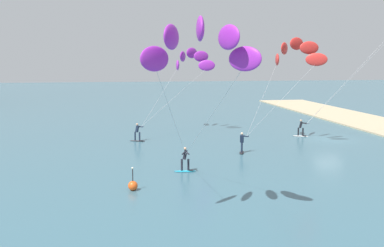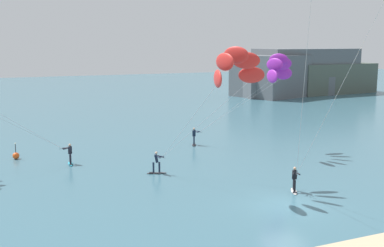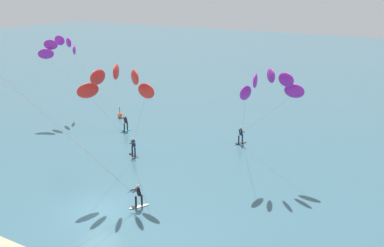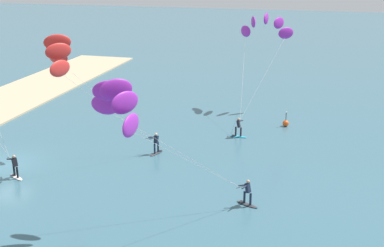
% 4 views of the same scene
% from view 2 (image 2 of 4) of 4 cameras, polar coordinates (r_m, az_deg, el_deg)
% --- Properties ---
extents(ground_plane, '(240.00, 240.00, 0.00)m').
position_cam_2_polar(ground_plane, '(29.89, 10.96, -9.46)').
color(ground_plane, '#386070').
extents(kitesurfer_mid_water, '(8.09, 8.86, 8.73)m').
position_cam_2_polar(kitesurfer_mid_water, '(42.40, 9.73, 6.16)').
color(kitesurfer_mid_water, '#333338').
rests_on(kitesurfer_mid_water, ground).
extents(kitesurfer_far_out, '(6.94, 8.18, 9.42)m').
position_cam_2_polar(kitesurfer_far_out, '(31.22, 4.77, 6.25)').
color(kitesurfer_far_out, '#333338').
rests_on(kitesurfer_far_out, ground).
extents(marker_buoy, '(0.56, 0.56, 1.38)m').
position_cam_2_polar(marker_buoy, '(43.06, -20.11, -3.58)').
color(marker_buoy, '#EA5119').
rests_on(marker_buoy, ground).
extents(distant_headland, '(29.49, 17.41, 8.51)m').
position_cam_2_polar(distant_headland, '(94.28, 13.06, 5.63)').
color(distant_headland, '#4C564C').
rests_on(distant_headland, ground).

